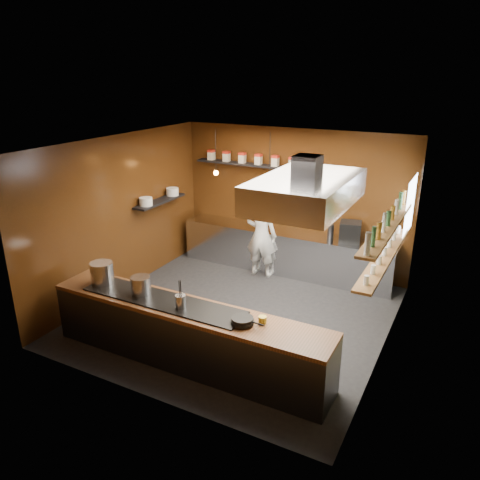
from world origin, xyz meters
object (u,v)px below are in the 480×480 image
Objects in this scene: extractor_hood at (306,191)px; chef at (261,235)px; stockpot_large at (102,273)px; stockpot_small at (141,285)px; espresso_machine at (350,232)px.

extractor_hood is 1.14× the size of chef.
chef reaches higher than stockpot_large.
stockpot_small is (-2.09, -1.19, -1.43)m from extractor_hood.
stockpot_small is 0.17× the size of chef.
espresso_machine is 1.79m from chef.
chef reaches higher than stockpot_small.
extractor_hood is 2.80m from stockpot_small.
espresso_machine is at bearing -170.08° from chef.
chef is (-1.72, -0.43, -0.22)m from espresso_machine.
chef is at bearing 83.07° from stockpot_small.
espresso_machine is (2.90, 3.77, -0.01)m from stockpot_large.
extractor_hood is at bearing 29.71° from stockpot_small.
stockpot_large is 0.77m from stockpot_small.
stockpot_large is 1.20× the size of stockpot_small.
extractor_hood is 6.73× the size of stockpot_small.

